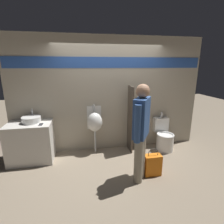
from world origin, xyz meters
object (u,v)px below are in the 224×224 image
object	(u,v)px
shopping_bag	(153,165)
cell_phone	(41,124)
sink_basin	(31,120)
urinal_near_counter	(95,122)
person_in_vest	(141,130)
toilet	(164,138)

from	to	relation	value
shopping_bag	cell_phone	bearing A→B (deg)	158.17
sink_basin	shopping_bag	world-z (taller)	sink_basin
urinal_near_counter	person_in_vest	world-z (taller)	person_in_vest
sink_basin	cell_phone	size ratio (longest dim) A/B	2.76
urinal_near_counter	shopping_bag	world-z (taller)	urinal_near_counter
sink_basin	urinal_near_counter	size ratio (longest dim) A/B	0.33
sink_basin	person_in_vest	bearing A→B (deg)	-28.58
person_in_vest	toilet	bearing A→B (deg)	-10.27
urinal_near_counter	toilet	bearing A→B (deg)	-5.67
shopping_bag	person_in_vest	bearing A→B (deg)	-163.89
sink_basin	cell_phone	bearing A→B (deg)	-39.19
cell_phone	sink_basin	bearing A→B (deg)	140.81
person_in_vest	sink_basin	bearing A→B (deg)	94.86
urinal_near_counter	person_in_vest	size ratio (longest dim) A/B	0.66
cell_phone	urinal_near_counter	bearing A→B (deg)	13.66
sink_basin	person_in_vest	size ratio (longest dim) A/B	0.22
cell_phone	person_in_vest	bearing A→B (deg)	-27.10
cell_phone	shopping_bag	distance (m)	2.38
cell_phone	toilet	bearing A→B (deg)	2.15
sink_basin	urinal_near_counter	distance (m)	1.37
toilet	person_in_vest	xyz separation A→B (m)	(-1.00, -1.04, 0.67)
person_in_vest	shopping_bag	distance (m)	0.82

